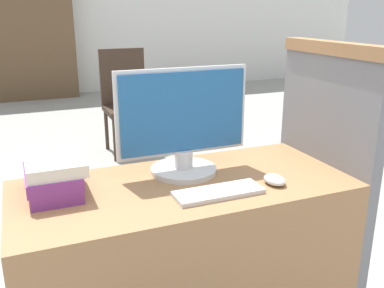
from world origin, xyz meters
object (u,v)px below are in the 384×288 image
at_px(mouse, 275,180).
at_px(book_stack, 54,176).
at_px(monitor, 183,124).
at_px(far_chair, 126,97).
at_px(keyboard, 218,192).

height_order(mouse, book_stack, book_stack).
distance_m(monitor, mouse, 0.39).
xyz_separation_m(monitor, book_stack, (-0.48, -0.02, -0.13)).
xyz_separation_m(book_stack, far_chair, (0.89, 2.61, -0.28)).
distance_m(mouse, book_stack, 0.78).
bearing_deg(keyboard, monitor, 98.03).
bearing_deg(monitor, book_stack, -177.62).
relative_size(mouse, far_chair, 0.10).
bearing_deg(monitor, keyboard, -81.97).
relative_size(keyboard, far_chair, 0.31).
distance_m(mouse, far_chair, 2.84).
xyz_separation_m(keyboard, mouse, (0.23, 0.01, 0.01)).
height_order(monitor, book_stack, monitor).
distance_m(monitor, book_stack, 0.50).
xyz_separation_m(keyboard, book_stack, (-0.52, 0.22, 0.06)).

